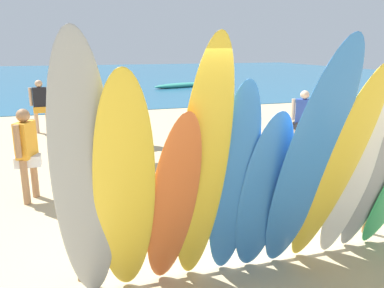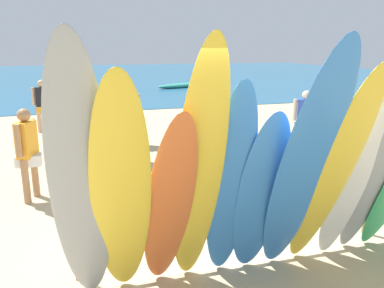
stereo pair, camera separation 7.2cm
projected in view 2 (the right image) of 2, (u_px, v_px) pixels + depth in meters
ground at (118, 102)px, 17.80m from camera, size 60.00×60.00×0.00m
ocean_water at (97, 75)px, 33.93m from camera, size 60.00×40.00×0.02m
surfboard_rack at (238, 215)px, 4.67m from camera, size 3.92×0.07×0.65m
surfboard_grey_0 at (81, 188)px, 3.30m from camera, size 0.59×1.05×2.68m
surfboard_yellow_1 at (121, 199)px, 3.42m from camera, size 0.62×1.14×2.40m
surfboard_orange_2 at (169, 207)px, 3.71m from camera, size 0.57×0.94×2.02m
surfboard_yellow_3 at (198, 175)px, 3.66m from camera, size 0.50×0.99×2.65m
surfboard_blue_4 at (230, 188)px, 3.88m from camera, size 0.54×0.83×2.26m
surfboard_blue_5 at (260, 198)px, 4.01m from camera, size 0.56×0.75×1.96m
surfboard_blue_6 at (303, 171)px, 3.79m from camera, size 0.62×1.21×2.64m
surfboard_yellow_7 at (331, 176)px, 3.98m from camera, size 0.54×1.16×2.41m
surfboard_white_8 at (353, 179)px, 4.23m from camera, size 0.47×0.83×2.20m
surfboard_grey_9 at (380, 170)px, 4.28m from camera, size 0.48×0.99×2.36m
beachgoer_strolling at (43, 102)px, 11.37m from camera, size 0.59×0.25×1.56m
beachgoer_by_water at (126, 120)px, 8.43m from camera, size 0.57×0.37×1.63m
beachgoer_photographing at (131, 112)px, 9.91m from camera, size 0.52×0.35×1.52m
beachgoer_near_rack at (27, 148)px, 6.28m from camera, size 0.40×0.55×1.55m
beachgoer_midbeach at (305, 118)px, 9.09m from camera, size 0.50×0.37×1.52m
beach_chair_red at (373, 171)px, 6.62m from camera, size 0.67×0.83×0.80m
beach_chair_blue at (361, 153)px, 7.77m from camera, size 0.56×0.78×0.79m
distant_boat at (185, 85)px, 24.03m from camera, size 3.97×1.85×0.31m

